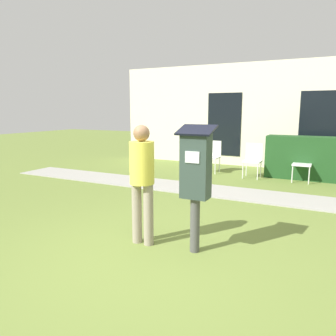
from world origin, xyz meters
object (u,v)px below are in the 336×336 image
(outdoor_chair_left, at_px, (212,154))
(outdoor_chair_middle, at_px, (253,158))
(parking_meter, at_px, (196,172))
(person_standing, at_px, (142,175))
(outdoor_chair_right, at_px, (303,160))

(outdoor_chair_left, bearing_deg, outdoor_chair_middle, -12.61)
(parking_meter, height_order, outdoor_chair_middle, parking_meter)
(parking_meter, xyz_separation_m, person_standing, (-0.72, -0.07, -0.09))
(outdoor_chair_left, relative_size, outdoor_chair_right, 1.00)
(outdoor_chair_middle, bearing_deg, parking_meter, -66.55)
(parking_meter, distance_m, person_standing, 0.73)
(parking_meter, height_order, outdoor_chair_left, parking_meter)
(outdoor_chair_left, bearing_deg, outdoor_chair_right, -6.53)
(person_standing, xyz_separation_m, outdoor_chair_middle, (0.32, 5.06, -0.40))
(person_standing, relative_size, outdoor_chair_middle, 1.76)
(outdoor_chair_middle, xyz_separation_m, outdoor_chair_right, (1.21, 0.05, 0.00))
(outdoor_chair_left, height_order, outdoor_chair_right, same)
(outdoor_chair_left, relative_size, outdoor_chair_middle, 1.00)
(person_standing, distance_m, outdoor_chair_right, 5.35)
(parking_meter, xyz_separation_m, outdoor_chair_middle, (-0.40, 4.99, -0.49))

